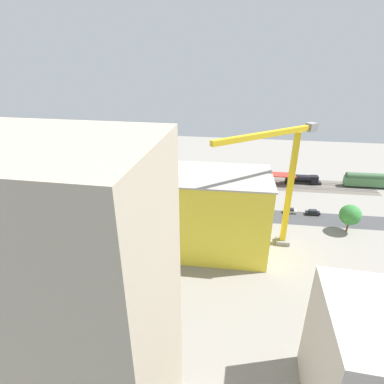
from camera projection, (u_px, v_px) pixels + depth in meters
name	position (u px, v px, depth m)	size (l,w,h in m)	color
ground_plane	(219.00, 207.00, 104.92)	(191.23, 191.23, 0.00)	gray
rail_bed	(223.00, 181.00, 125.84)	(119.52, 13.29, 0.01)	#665E54
street_asphalt	(218.00, 213.00, 100.74)	(119.52, 9.00, 0.01)	#424244
track_rails	(223.00, 181.00, 125.77)	(119.51, 8.70, 0.12)	#9E9EA8
platform_canopy_near	(186.00, 176.00, 120.02)	(59.53, 6.32, 4.28)	#A82D23
platform_canopy_far	(227.00, 172.00, 123.77)	(54.18, 6.01, 4.37)	#B73328
locomotive	(303.00, 179.00, 123.07)	(14.08, 2.99, 5.09)	black
passenger_coach	(369.00, 180.00, 119.17)	(18.57, 3.36, 5.82)	black
parked_car_0	(313.00, 213.00, 99.28)	(4.55, 1.97, 1.73)	black
parked_car_1	(290.00, 211.00, 100.49)	(4.31, 2.01, 1.61)	black
parked_car_2	(266.00, 209.00, 101.40)	(4.19, 1.87, 1.81)	black
parked_car_3	(245.00, 208.00, 102.39)	(4.20, 1.99, 1.77)	black
parked_car_4	(223.00, 207.00, 103.19)	(4.44, 1.94, 1.71)	black
parked_car_5	(202.00, 206.00, 103.64)	(4.52, 1.79, 1.80)	black
construction_building	(200.00, 213.00, 78.96)	(34.78, 17.67, 21.04)	yellow
construction_roof_slab	(200.00, 174.00, 74.50)	(35.38, 18.27, 0.40)	#ADA89E
tower_crane	(283.00, 178.00, 74.97)	(24.67, 20.64, 33.06)	gray
box_truck_0	(221.00, 219.00, 93.79)	(9.20, 3.33, 3.60)	black
box_truck_1	(181.00, 215.00, 95.57)	(8.34, 2.92, 3.67)	black
box_truck_2	(230.00, 217.00, 94.66)	(8.85, 3.38, 3.40)	black
street_tree_0	(350.00, 215.00, 88.09)	(6.07, 6.07, 8.59)	brown
street_tree_1	(176.00, 205.00, 95.62)	(6.02, 6.02, 7.89)	brown
street_tree_2	(238.00, 207.00, 94.03)	(6.01, 6.01, 7.82)	brown
traffic_light	(165.00, 191.00, 105.60)	(0.50, 0.36, 7.14)	#333333
background_skyline	(244.00, 365.00, 33.39)	(77.85, 44.74, 41.68)	beige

